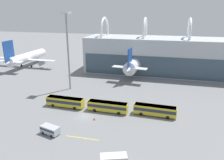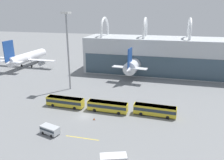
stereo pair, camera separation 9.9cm
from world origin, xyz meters
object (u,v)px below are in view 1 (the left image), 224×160
Objects in this scene: airliner_at_gate_near at (26,57)px; shuttle_bus_0 at (65,101)px; shuttle_bus_2 at (155,110)px; traffic_cone_0 at (94,119)px; floodlight_mast at (67,40)px; shuttle_bus_1 at (108,106)px; service_van_crossing at (114,159)px; service_van_foreground at (50,129)px; airliner_at_gate_far at (138,62)px.

shuttle_bus_0 is at bearing -133.89° from airliner_at_gate_near.
airliner_at_gate_near is at bearing 152.29° from shuttle_bus_2.
shuttle_bus_2 is at bearing 23.25° from traffic_cone_0.
floodlight_mast is 33.24m from traffic_cone_0.
shuttle_bus_1 is at bearing 1.67° from shuttle_bus_0.
service_van_crossing is at bearing -134.61° from airliner_at_gate_near.
shuttle_bus_2 is 29.33m from service_van_foreground.
airliner_at_gate_near is at bearing -64.79° from service_van_crossing.
shuttle_bus_2 is 17.62m from traffic_cone_0.
service_van_foreground is 19.19m from service_van_crossing.
airliner_at_gate_near is 59.76m from airliner_at_gate_far.
service_van_crossing is 19.20m from traffic_cone_0.
shuttle_bus_0 is 15.96× the size of traffic_cone_0.
floodlight_mast is at bearing 111.35° from shuttle_bus_0.
shuttle_bus_1 is at bearing -178.05° from airliner_at_gate_far.
airliner_at_gate_near reaches higher than shuttle_bus_2.
airliner_at_gate_near is 73.23m from traffic_cone_0.
service_van_foreground is 0.92× the size of service_van_crossing.
floodlight_mast reaches higher than shuttle_bus_0.
service_van_crossing reaches higher than traffic_cone_0.
airliner_at_gate_far is 44.67m from shuttle_bus_2.
floodlight_mast is (-33.30, 14.84, 16.91)m from shuttle_bus_2.
shuttle_bus_0 is 27.79m from shuttle_bus_2.
shuttle_bus_1 is (-2.82, -43.99, -3.98)m from airliner_at_gate_far.
shuttle_bus_1 is at bearing -173.60° from shuttle_bus_2.
shuttle_bus_1 is (56.91, -42.47, -3.26)m from airliner_at_gate_near.
shuttle_bus_2 is at bearing -24.02° from floodlight_mast.
shuttle_bus_0 is 0.43× the size of floodlight_mast.
traffic_cone_0 is at bearing -154.04° from shuttle_bus_2.
shuttle_bus_1 reaches higher than service_van_crossing.
shuttle_bus_0 is at bearing 152.36° from traffic_cone_0.
floodlight_mast is (37.50, -26.73, 13.65)m from airliner_at_gate_near.
floodlight_mast reaches higher than traffic_cone_0.
shuttle_bus_0 is at bearing -70.60° from floodlight_mast.
traffic_cone_0 is (-9.69, 16.56, -0.87)m from service_van_crossing.
traffic_cone_0 is at bearing -51.74° from floodlight_mast.
shuttle_bus_0 is 13.89m from shuttle_bus_1.
service_van_foreground is at bearing 173.09° from airliner_at_gate_far.
service_van_crossing is at bearing -170.41° from airliner_at_gate_far.
shuttle_bus_1 is 2.14× the size of service_van_crossing.
shuttle_bus_0 is 16.00m from service_van_foreground.
shuttle_bus_0 and shuttle_bus_2 have the same top height.
airliner_at_gate_near is at bearing 144.52° from floodlight_mast.
airliner_at_gate_near is 2.79× the size of shuttle_bus_1.
floodlight_mast reaches higher than service_van_foreground.
traffic_cone_0 is at bearing -79.14° from service_van_crossing.
shuttle_bus_1 is (13.89, -0.07, 0.00)m from shuttle_bus_0.
airliner_at_gate_near is at bearing 138.42° from traffic_cone_0.
airliner_at_gate_near is 2.79× the size of shuttle_bus_0.
shuttle_bus_2 reaches higher than service_van_crossing.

